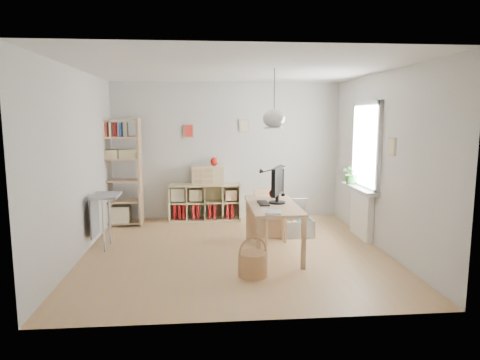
{
  "coord_description": "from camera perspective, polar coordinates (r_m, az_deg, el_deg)",
  "views": [
    {
      "loc": [
        -0.46,
        -6.26,
        2.02
      ],
      "look_at": [
        0.1,
        0.3,
        1.05
      ],
      "focal_mm": 32.0,
      "sensor_mm": 36.0,
      "label": 1
    }
  ],
  "objects": [
    {
      "name": "cube_shelf",
      "position": [
        8.51,
        -4.88,
        -3.31
      ],
      "size": [
        1.4,
        0.38,
        0.72
      ],
      "color": "beige",
      "rests_on": "ground"
    },
    {
      "name": "tall_bookshelf",
      "position": [
        8.26,
        -15.86,
        1.59
      ],
      "size": [
        0.8,
        0.38,
        2.0
      ],
      "color": "tan",
      "rests_on": "ground"
    },
    {
      "name": "wicker_basket",
      "position": [
        5.57,
        1.73,
        -11.03
      ],
      "size": [
        0.38,
        0.38,
        0.52
      ],
      "rotation": [
        0.0,
        0.0,
        0.26
      ],
      "color": "#A36F49",
      "rests_on": "ground"
    },
    {
      "name": "chair",
      "position": [
        7.02,
        3.89,
        -4.25
      ],
      "size": [
        0.54,
        0.54,
        0.85
      ],
      "rotation": [
        0.0,
        0.0,
        0.38
      ],
      "color": "gray",
      "rests_on": "ground"
    },
    {
      "name": "ground",
      "position": [
        6.59,
        -0.65,
        -9.46
      ],
      "size": [
        4.5,
        4.5,
        0.0
      ],
      "primitive_type": "plane",
      "color": "#A77C53",
      "rests_on": "ground"
    },
    {
      "name": "task_lamp",
      "position": [
        6.84,
        4.12,
        0.38
      ],
      "size": [
        0.44,
        0.16,
        0.47
      ],
      "color": "black",
      "rests_on": "desk"
    },
    {
      "name": "monitor",
      "position": [
        6.35,
        4.99,
        -0.38
      ],
      "size": [
        0.27,
        0.6,
        0.54
      ],
      "rotation": [
        0.0,
        0.0,
        -0.36
      ],
      "color": "black",
      "rests_on": "desk"
    },
    {
      "name": "paper_tray",
      "position": [
        5.75,
        4.46,
        -4.27
      ],
      "size": [
        0.25,
        0.3,
        0.03
      ],
      "primitive_type": "cube",
      "rotation": [
        0.0,
        0.0,
        -0.18
      ],
      "color": "silver",
      "rests_on": "desk"
    },
    {
      "name": "red_vase",
      "position": [
        8.34,
        -3.46,
        2.46
      ],
      "size": [
        0.14,
        0.14,
        0.17
      ],
      "primitive_type": "ellipsoid",
      "color": "maroon",
      "rests_on": "drawer_chest"
    },
    {
      "name": "room_shell",
      "position": [
        6.19,
        4.56,
        8.18
      ],
      "size": [
        4.5,
        4.5,
        4.5
      ],
      "color": "silver",
      "rests_on": "ground"
    },
    {
      "name": "radiator",
      "position": [
        7.53,
        15.9,
        -4.37
      ],
      "size": [
        0.1,
        0.8,
        0.8
      ],
      "primitive_type": "cube",
      "color": "white",
      "rests_on": "ground"
    },
    {
      "name": "potted_plant",
      "position": [
        7.72,
        14.69,
        0.88
      ],
      "size": [
        0.36,
        0.32,
        0.38
      ],
      "primitive_type": "imported",
      "rotation": [
        0.0,
        0.0,
        0.07
      ],
      "color": "#255C22",
      "rests_on": "windowsill"
    },
    {
      "name": "drawer_chest",
      "position": [
        8.37,
        -4.25,
        0.66
      ],
      "size": [
        0.64,
        0.34,
        0.36
      ],
      "primitive_type": "cube",
      "rotation": [
        0.0,
        0.0,
        -0.08
      ],
      "color": "beige",
      "rests_on": "cube_shelf"
    },
    {
      "name": "desk",
      "position": [
        6.34,
        4.42,
        -4.06
      ],
      "size": [
        0.7,
        1.5,
        0.75
      ],
      "color": "tan",
      "rests_on": "ground"
    },
    {
      "name": "windowsill",
      "position": [
        7.43,
        15.67,
        -1.15
      ],
      "size": [
        0.22,
        1.2,
        0.06
      ],
      "primitive_type": "cube",
      "color": "silver",
      "rests_on": "radiator"
    },
    {
      "name": "keyboard",
      "position": [
        6.34,
        3.12,
        -3.1
      ],
      "size": [
        0.14,
        0.38,
        0.02
      ],
      "primitive_type": "cube",
      "rotation": [
        0.0,
        0.0,
        0.0
      ],
      "color": "black",
      "rests_on": "desk"
    },
    {
      "name": "side_table",
      "position": [
        6.92,
        -17.98,
        -3.29
      ],
      "size": [
        0.4,
        0.55,
        0.85
      ],
      "color": "gray",
      "rests_on": "ground"
    },
    {
      "name": "storage_chest",
      "position": [
        7.45,
        7.34,
        -5.84
      ],
      "size": [
        0.6,
        0.67,
        0.61
      ],
      "rotation": [
        0.0,
        0.0,
        0.06
      ],
      "color": "#B3B3AE",
      "rests_on": "ground"
    },
    {
      "name": "yarn_ball",
      "position": [
        6.78,
        4.49,
        -1.82
      ],
      "size": [
        0.14,
        0.14,
        0.14
      ],
      "primitive_type": "sphere",
      "color": "#49090D",
      "rests_on": "desk"
    },
    {
      "name": "window_unit",
      "position": [
        7.38,
        16.52,
        4.39
      ],
      "size": [
        0.07,
        1.16,
        1.46
      ],
      "color": "white",
      "rests_on": "ground"
    }
  ]
}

